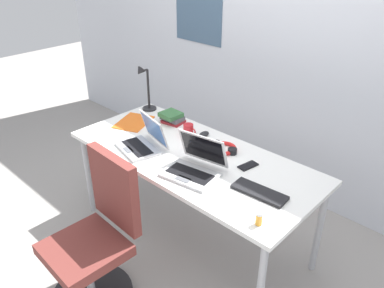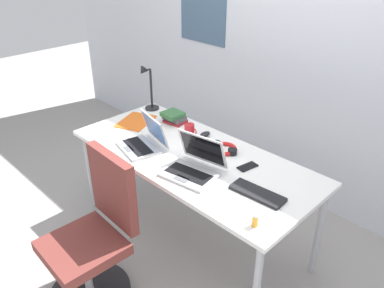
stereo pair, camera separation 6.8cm
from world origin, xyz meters
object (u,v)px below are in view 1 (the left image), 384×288
(book_stack, at_px, (172,117))
(external_keyboard, at_px, (259,192))
(pill_bottle, at_px, (259,218))
(office_chair, at_px, (97,245))
(laptop_near_lamp, at_px, (194,167))
(computer_mouse, at_px, (204,134))
(cell_phone, at_px, (248,166))
(paper_folder_front_left, at_px, (134,122))
(coffee_mug, at_px, (189,130))
(desk_lamp, at_px, (145,89))
(laptop_back_left, at_px, (142,142))
(headphones, at_px, (224,148))

(book_stack, bearing_deg, external_keyboard, -16.85)
(external_keyboard, xyz_separation_m, pill_bottle, (0.15, -0.23, 0.03))
(book_stack, height_order, office_chair, office_chair)
(laptop_near_lamp, xyz_separation_m, book_stack, (-0.64, 0.42, -0.00))
(computer_mouse, bearing_deg, pill_bottle, -34.49)
(laptop_near_lamp, height_order, cell_phone, laptop_near_lamp)
(computer_mouse, xyz_separation_m, book_stack, (-0.35, 0.00, 0.03))
(external_keyboard, relative_size, pill_bottle, 4.18)
(paper_folder_front_left, bearing_deg, coffee_mug, 16.91)
(coffee_mug, height_order, office_chair, office_chair)
(pill_bottle, bearing_deg, laptop_near_lamp, 167.58)
(desk_lamp, xyz_separation_m, cell_phone, (1.18, -0.14, -0.19))
(laptop_back_left, distance_m, paper_folder_front_left, 0.44)
(laptop_near_lamp, height_order, pill_bottle, laptop_near_lamp)
(laptop_near_lamp, relative_size, paper_folder_front_left, 1.23)
(laptop_back_left, relative_size, coffee_mug, 3.30)
(laptop_near_lamp, relative_size, coffee_mug, 3.38)
(external_keyboard, distance_m, pill_bottle, 0.28)
(laptop_back_left, height_order, book_stack, laptop_back_left)
(cell_phone, bearing_deg, coffee_mug, -175.32)
(paper_folder_front_left, height_order, office_chair, office_chair)
(laptop_near_lamp, relative_size, office_chair, 0.39)
(cell_phone, xyz_separation_m, book_stack, (-0.84, 0.12, 0.04))
(headphones, relative_size, pill_bottle, 2.71)
(cell_phone, bearing_deg, paper_folder_front_left, -165.24)
(laptop_near_lamp, relative_size, external_keyboard, 1.16)
(pill_bottle, relative_size, book_stack, 0.41)
(headphones, bearing_deg, pill_bottle, -37.66)
(desk_lamp, height_order, paper_folder_front_left, desk_lamp)
(desk_lamp, relative_size, coffee_mug, 3.54)
(external_keyboard, xyz_separation_m, office_chair, (-0.67, -0.72, -0.35))
(cell_phone, bearing_deg, book_stack, -178.44)
(paper_folder_front_left, relative_size, office_chair, 0.32)
(laptop_back_left, height_order, coffee_mug, laptop_back_left)
(external_keyboard, relative_size, headphones, 1.54)
(laptop_back_left, bearing_deg, computer_mouse, 66.15)
(book_stack, relative_size, paper_folder_front_left, 0.63)
(pill_bottle, xyz_separation_m, office_chair, (-0.82, -0.49, -0.38))
(desk_lamp, height_order, book_stack, desk_lamp)
(computer_mouse, bearing_deg, paper_folder_front_left, -162.08)
(book_stack, height_order, coffee_mug, same)
(computer_mouse, relative_size, pill_bottle, 1.22)
(headphones, relative_size, coffee_mug, 1.89)
(computer_mouse, bearing_deg, book_stack, 177.11)
(laptop_back_left, bearing_deg, cell_phone, 24.49)
(laptop_near_lamp, height_order, office_chair, laptop_near_lamp)
(paper_folder_front_left, bearing_deg, computer_mouse, 20.29)
(book_stack, xyz_separation_m, coffee_mug, (0.25, -0.07, -0.00))
(laptop_back_left, xyz_separation_m, pill_bottle, (1.07, -0.11, -0.01))
(computer_mouse, relative_size, headphones, 0.45)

